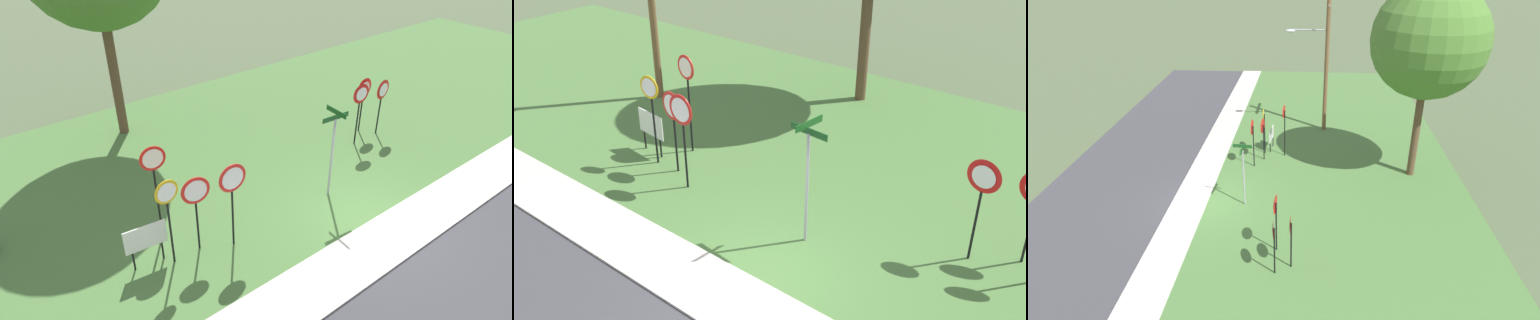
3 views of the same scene
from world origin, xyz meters
TOP-DOWN VIEW (x-y plane):
  - ground_plane at (0.00, 0.00)m, footprint 160.00×160.00m
  - sidewalk_strip at (0.00, -0.80)m, footprint 44.00×1.60m
  - grass_median at (0.00, 6.00)m, footprint 44.00×12.00m
  - stop_sign_near_left at (-5.10, 3.14)m, footprint 0.68×0.12m
  - stop_sign_near_right at (-4.56, 2.06)m, footprint 0.76×0.14m
  - stop_sign_far_left at (-5.34, 2.03)m, footprint 0.63×0.11m
  - stop_sign_far_center at (-3.73, 1.63)m, footprint 0.79×0.10m
  - yield_sign_near_left at (3.06, 3.33)m, footprint 0.73×0.12m
  - yield_sign_near_right at (3.99, 3.93)m, footprint 0.78×0.10m
  - yield_sign_far_left at (4.36, 3.37)m, footprint 0.75×0.12m
  - street_name_post at (-0.04, 1.71)m, footprint 0.96×0.81m
  - notice_board at (-5.88, 2.38)m, footprint 1.10×0.15m

SIDE VIEW (x-z plane):
  - ground_plane at x=0.00m, z-range 0.00..0.00m
  - grass_median at x=0.00m, z-range 0.00..0.04m
  - sidewalk_strip at x=0.00m, z-range 0.00..0.06m
  - notice_board at x=-5.88m, z-range 0.25..1.50m
  - yield_sign_near_right at x=3.99m, z-range 0.57..2.77m
  - yield_sign_far_left at x=4.36m, z-range 0.58..2.80m
  - stop_sign_near_right at x=-4.56m, z-range 0.56..2.87m
  - street_name_post at x=-0.04m, z-range 0.32..3.26m
  - yield_sign_near_left at x=3.06m, z-range 0.63..3.02m
  - stop_sign_far_left at x=-5.34m, z-range 0.59..3.15m
  - stop_sign_far_center at x=-3.73m, z-range 0.64..3.22m
  - stop_sign_near_left at x=-5.10m, z-range 0.68..3.56m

